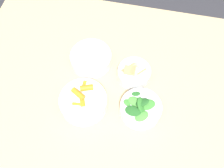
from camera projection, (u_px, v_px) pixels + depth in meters
The scene contains 6 objects.
ground_plane at pixel (100, 158), 1.58m from camera, with size 10.00×10.00×0.00m, color #2D2D33.
dining_table at pixel (93, 124), 1.00m from camera, with size 1.15×1.08×0.76m.
bowl_carrots at pixel (83, 101), 0.91m from camera, with size 0.17×0.17×0.07m.
bowl_greens at pixel (140, 108), 0.89m from camera, with size 0.15×0.15×0.08m.
bowl_beans_hotdog at pixel (91, 58), 1.00m from camera, with size 0.16×0.16×0.05m.
bowl_cookies at pixel (134, 73), 0.97m from camera, with size 0.13×0.13×0.05m.
Camera 1 is at (-0.31, -0.15, 1.62)m, focal length 40.00 mm.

